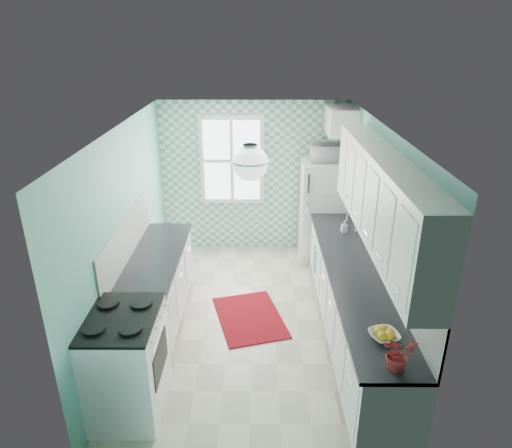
{
  "coord_description": "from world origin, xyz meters",
  "views": [
    {
      "loc": [
        0.08,
        -4.99,
        3.47
      ],
      "look_at": [
        0.05,
        0.25,
        1.25
      ],
      "focal_mm": 32.0,
      "sensor_mm": 36.0,
      "label": 1
    }
  ],
  "objects_px": {
    "sink": "(341,234)",
    "microwave": "(326,153)",
    "ceiling_light": "(250,163)",
    "stove": "(125,362)",
    "fridge": "(323,211)",
    "fruit_bowl": "(384,336)",
    "potted_plant": "(398,354)"
  },
  "relations": [
    {
      "from": "fridge",
      "to": "fruit_bowl",
      "type": "relative_size",
      "value": 6.35
    },
    {
      "from": "fruit_bowl",
      "to": "sink",
      "type": "bearing_deg",
      "value": 89.91
    },
    {
      "from": "sink",
      "to": "microwave",
      "type": "xyz_separation_m",
      "value": [
        -0.09,
        1.16,
        0.84
      ]
    },
    {
      "from": "fridge",
      "to": "stove",
      "type": "distance_m",
      "value": 4.04
    },
    {
      "from": "stove",
      "to": "fruit_bowl",
      "type": "distance_m",
      "value": 2.44
    },
    {
      "from": "microwave",
      "to": "potted_plant",
      "type": "bearing_deg",
      "value": 92.38
    },
    {
      "from": "fruit_bowl",
      "to": "potted_plant",
      "type": "distance_m",
      "value": 0.41
    },
    {
      "from": "ceiling_light",
      "to": "microwave",
      "type": "height_order",
      "value": "ceiling_light"
    },
    {
      "from": "sink",
      "to": "microwave",
      "type": "relative_size",
      "value": 1.21
    },
    {
      "from": "ceiling_light",
      "to": "fruit_bowl",
      "type": "distance_m",
      "value": 1.99
    },
    {
      "from": "ceiling_light",
      "to": "fruit_bowl",
      "type": "xyz_separation_m",
      "value": [
        1.2,
        -0.84,
        -1.35
      ]
    },
    {
      "from": "ceiling_light",
      "to": "fruit_bowl",
      "type": "bearing_deg",
      "value": -35.09
    },
    {
      "from": "ceiling_light",
      "to": "potted_plant",
      "type": "distance_m",
      "value": 2.12
    },
    {
      "from": "ceiling_light",
      "to": "stove",
      "type": "distance_m",
      "value": 2.25
    },
    {
      "from": "fridge",
      "to": "stove",
      "type": "xyz_separation_m",
      "value": [
        -2.31,
        -3.31,
        -0.27
      ]
    },
    {
      "from": "fridge",
      "to": "stove",
      "type": "relative_size",
      "value": 1.57
    },
    {
      "from": "potted_plant",
      "to": "microwave",
      "type": "xyz_separation_m",
      "value": [
        -0.09,
        3.85,
        0.68
      ]
    },
    {
      "from": "fruit_bowl",
      "to": "microwave",
      "type": "distance_m",
      "value": 3.55
    },
    {
      "from": "ceiling_light",
      "to": "fridge",
      "type": "relative_size",
      "value": 0.21
    },
    {
      "from": "fruit_bowl",
      "to": "potted_plant",
      "type": "bearing_deg",
      "value": -90.0
    },
    {
      "from": "sink",
      "to": "microwave",
      "type": "bearing_deg",
      "value": 97.6
    },
    {
      "from": "ceiling_light",
      "to": "fridge",
      "type": "bearing_deg",
      "value": 67.04
    },
    {
      "from": "fridge",
      "to": "potted_plant",
      "type": "height_order",
      "value": "fridge"
    },
    {
      "from": "fridge",
      "to": "fruit_bowl",
      "type": "distance_m",
      "value": 3.47
    },
    {
      "from": "potted_plant",
      "to": "fridge",
      "type": "bearing_deg",
      "value": 91.34
    },
    {
      "from": "microwave",
      "to": "fridge",
      "type": "bearing_deg",
      "value": 55.09
    },
    {
      "from": "fridge",
      "to": "sink",
      "type": "relative_size",
      "value": 2.85
    },
    {
      "from": "fridge",
      "to": "microwave",
      "type": "relative_size",
      "value": 3.45
    },
    {
      "from": "ceiling_light",
      "to": "potted_plant",
      "type": "xyz_separation_m",
      "value": [
        1.2,
        -1.23,
        -1.24
      ]
    },
    {
      "from": "ceiling_light",
      "to": "fridge",
      "type": "xyz_separation_m",
      "value": [
        1.11,
        2.62,
        -1.51
      ]
    },
    {
      "from": "sink",
      "to": "fruit_bowl",
      "type": "bearing_deg",
      "value": -87.08
    },
    {
      "from": "stove",
      "to": "potted_plant",
      "type": "bearing_deg",
      "value": -10.94
    }
  ]
}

